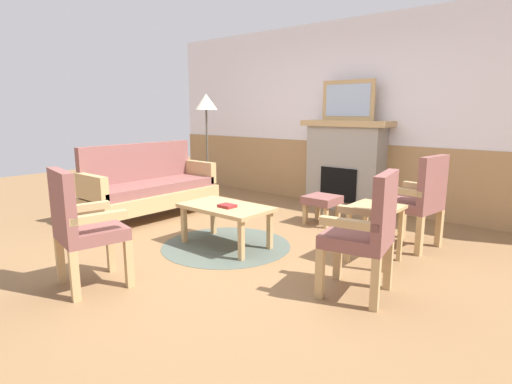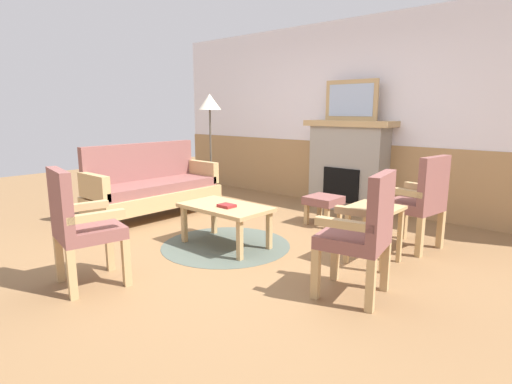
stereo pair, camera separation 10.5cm
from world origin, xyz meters
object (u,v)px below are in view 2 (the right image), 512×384
Objects in this scene: fireplace at (348,165)px; book_on_table at (227,206)px; framed_picture at (351,100)px; footstool at (323,202)px; coffee_table at (225,210)px; armchair_front_left at (80,222)px; floor_lamp_by_couch at (210,108)px; couch at (153,187)px; side_table at (374,218)px; armchair_by_window_left at (363,230)px; armchair_near_fireplace at (420,198)px.

fireplace is 2.39m from book_on_table.
footstool is at bearing -78.57° from framed_picture.
armchair_front_left reaches higher than coffee_table.
fireplace is at bearing 101.43° from footstool.
floor_lamp_by_couch reaches higher than coffee_table.
book_on_table is 2.80m from floor_lamp_by_couch.
couch is 3.27× the size of side_table.
fireplace is 1.62× the size of framed_picture.
footstool is 1.38m from side_table.
armchair_by_window_left is at bearing -70.87° from side_table.
couch is at bearing 172.29° from coffee_table.
coffee_table is 2.75m from floor_lamp_by_couch.
side_table is (-0.17, -0.68, -0.10)m from armchair_near_fireplace.
book_on_table is at bearing -155.15° from side_table.
armchair_near_fireplace is 3.23m from armchair_front_left.
footstool is (0.32, 1.41, -0.10)m from coffee_table.
framed_picture is at bearing 90.00° from fireplace.
floor_lamp_by_couch is (-2.10, -0.75, -0.11)m from framed_picture.
floor_lamp_by_couch is (-2.29, 0.18, 1.17)m from footstool.
book_on_table reaches higher than coffee_table.
coffee_table is at bearing 84.81° from armchair_front_left.
fireplace reaches higher than coffee_table.
armchair_by_window_left is (3.30, -0.39, 0.14)m from couch.
armchair_by_window_left reaches higher than footstool.
fireplace reaches higher than side_table.
armchair_near_fireplace is 1.00× the size of armchair_by_window_left.
fireplace is at bearing 143.01° from armchair_near_fireplace.
side_table is at bearing -54.18° from fireplace.
couch and armchair_front_left have the same top height.
coffee_table is at bearing -157.75° from side_table.
couch is 1.84× the size of armchair_near_fireplace.
framed_picture reaches higher than floor_lamp_by_couch.
armchair_by_window_left is at bearing -5.76° from coffee_table.
coffee_table is 0.57× the size of floor_lamp_by_couch.
footstool is at bearing 130.37° from armchair_by_window_left.
armchair_by_window_left reaches higher than coffee_table.
coffee_table is (-0.13, -2.34, -1.17)m from framed_picture.
armchair_near_fireplace is at bearing 93.68° from armchair_by_window_left.
framed_picture is 0.44× the size of couch.
side_table is at bearing 53.34° from armchair_front_left.
footstool is 0.73× the size of side_table.
armchair_near_fireplace is (1.50, 1.30, 0.08)m from book_on_table.
coffee_table is at bearing -7.71° from couch.
couch is 3.37m from armchair_near_fireplace.
book_on_table is at bearing -99.68° from footstool.
framed_picture is at bearing 125.82° from side_table.
couch reaches higher than book_on_table.
couch is 3.33m from armchair_by_window_left.
fireplace is 0.77× the size of floor_lamp_by_couch.
couch is at bearing -162.16° from armchair_near_fireplace.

